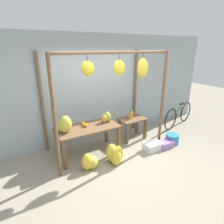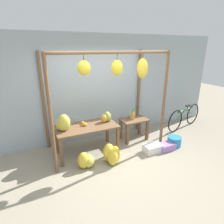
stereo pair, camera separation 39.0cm
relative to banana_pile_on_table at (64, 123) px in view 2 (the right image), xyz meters
The scene contains 15 objects.
ground_plane 1.61m from the banana_pile_on_table, 40.36° to the right, with size 20.00×20.00×0.00m, color gray.
shop_wall_back 1.38m from the banana_pile_on_table, 35.91° to the left, with size 8.00×0.08×2.80m.
stall_awning 1.40m from the banana_pile_on_table, 12.40° to the right, with size 2.76×1.28×2.39m.
display_table_main 0.58m from the banana_pile_on_table, ahead, with size 1.45×0.73×0.70m.
display_table_side 1.96m from the banana_pile_on_table, ahead, with size 0.73×0.48×0.60m.
banana_pile_on_table is the anchor object (origin of this frame).
orange_pile 0.51m from the banana_pile_on_table, ahead, with size 0.12×0.21×0.08m.
pineapple_cluster 1.94m from the banana_pile_on_table, ahead, with size 0.23×0.24×0.30m.
banana_pile_ground_left 0.96m from the banana_pile_on_table, 63.06° to the right, with size 0.41×0.35×0.37m.
banana_pile_ground_right 1.27m from the banana_pile_on_table, 36.60° to the right, with size 0.40×0.49×0.43m.
fruit_crate_white 2.24m from the banana_pile_on_table, 18.54° to the right, with size 0.46×0.29×0.19m.
blue_bucket 2.85m from the banana_pile_on_table, 13.99° to the right, with size 0.35×0.35×0.26m.
parked_bicycle 3.83m from the banana_pile_on_table, ahead, with size 1.68×0.45×0.74m.
papaya_pile 1.06m from the banana_pile_on_table, ahead, with size 0.31×0.24×0.26m.
fruit_crate_purple 2.60m from the banana_pile_on_table, 17.30° to the right, with size 0.42×0.26×0.17m.
Camera 2 is at (-1.70, -3.04, 2.46)m, focal length 30.00 mm.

